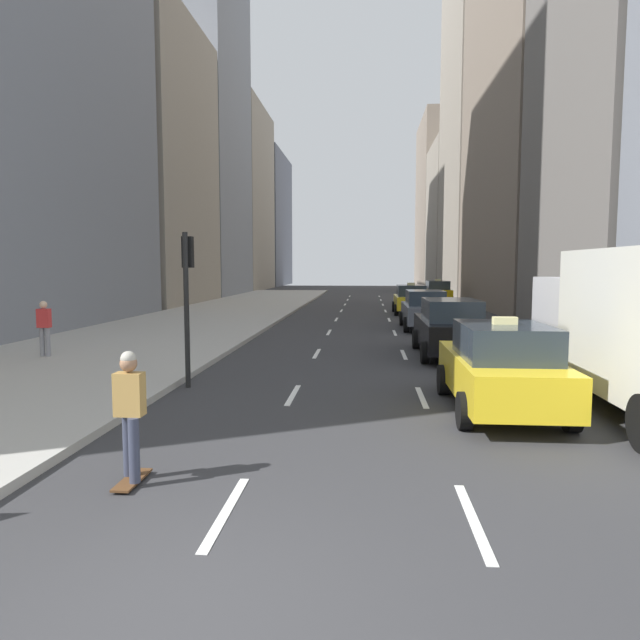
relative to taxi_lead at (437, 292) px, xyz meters
The scene contains 13 objects.
ground_plane 40.58m from the taxi_lead, 99.65° to the right, with size 160.00×160.00×0.00m, color #333335.
sidewalk_left 18.97m from the taxi_lead, 136.72° to the right, with size 8.00×66.00×0.15m, color #ADAAA3.
lane_markings 17.53m from the taxi_lead, 103.88° to the right, with size 5.72×56.00×0.01m.
building_row_left 24.58m from the taxi_lead, behind, with size 6.00×91.03×35.45m.
building_row_right 14.25m from the taxi_lead, 29.80° to the left, with size 6.00×88.52×34.84m.
taxi_lead is the anchor object (origin of this frame).
taxi_second 33.21m from the taxi_lead, 94.84° to the right, with size 2.02×4.40×1.87m.
taxi_third 10.53m from the taxi_lead, 105.42° to the right, with size 2.02×4.40×1.87m.
sedan_black_near 26.34m from the taxi_lead, 96.10° to the right, with size 2.02×4.92×1.81m.
sedan_silver_behind 18.55m from the taxi_lead, 98.68° to the right, with size 2.02×4.59×1.75m.
skateboarder 38.20m from the taxi_lead, 102.75° to the right, with size 0.36×0.80×1.75m.
pedestrian_mid_block 31.84m from the taxi_lead, 118.01° to the right, with size 0.36×0.22×1.65m.
traffic_light_pole 32.76m from the taxi_lead, 106.97° to the right, with size 0.24×0.42×3.60m.
Camera 1 is at (1.40, -4.22, 2.82)m, focal length 32.00 mm.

